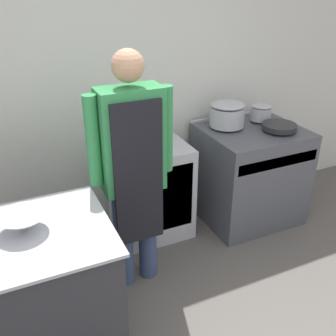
{
  "coord_description": "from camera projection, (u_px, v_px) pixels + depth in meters",
  "views": [
    {
      "loc": [
        -0.96,
        -1.04,
        2.2
      ],
      "look_at": [
        0.06,
        1.17,
        0.98
      ],
      "focal_mm": 42.0,
      "sensor_mm": 36.0,
      "label": 1
    }
  ],
  "objects": [
    {
      "name": "prep_counter",
      "position": [
        20.0,
        302.0,
        2.32
      ],
      "size": [
        1.14,
        0.79,
        0.91
      ],
      "color": "#2D2D33",
      "rests_on": "ground_plane"
    },
    {
      "name": "fridge_unit",
      "position": [
        151.0,
        190.0,
        3.55
      ],
      "size": [
        0.65,
        0.56,
        0.87
      ],
      "color": "silver",
      "rests_on": "ground_plane"
    },
    {
      "name": "stove",
      "position": [
        249.0,
        174.0,
        3.78
      ],
      "size": [
        0.89,
        0.79,
        0.94
      ],
      "color": "#4C4F56",
      "rests_on": "ground_plane"
    },
    {
      "name": "person_cook",
      "position": [
        133.0,
        164.0,
        2.71
      ],
      "size": [
        0.61,
        0.24,
        1.79
      ],
      "color": "#38476B",
      "rests_on": "ground_plane"
    },
    {
      "name": "stock_pot",
      "position": [
        227.0,
        114.0,
        3.56
      ],
      "size": [
        0.31,
        0.31,
        0.22
      ],
      "color": "#B2B5BC",
      "rests_on": "stove"
    },
    {
      "name": "sauce_pot",
      "position": [
        261.0,
        112.0,
        3.71
      ],
      "size": [
        0.19,
        0.19,
        0.15
      ],
      "color": "#B2B5BC",
      "rests_on": "stove"
    },
    {
      "name": "mixing_bowl",
      "position": [
        23.0,
        222.0,
        2.17
      ],
      "size": [
        0.28,
        0.28,
        0.11
      ],
      "color": "#B2B5BC",
      "rests_on": "prep_counter"
    },
    {
      "name": "wall_back",
      "position": [
        113.0,
        84.0,
        3.34
      ],
      "size": [
        8.0,
        0.05,
        2.7
      ],
      "color": "silver",
      "rests_on": "ground_plane"
    },
    {
      "name": "saute_pan",
      "position": [
        279.0,
        127.0,
        3.51
      ],
      "size": [
        0.31,
        0.31,
        0.05
      ],
      "color": "#262628",
      "rests_on": "stove"
    }
  ]
}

